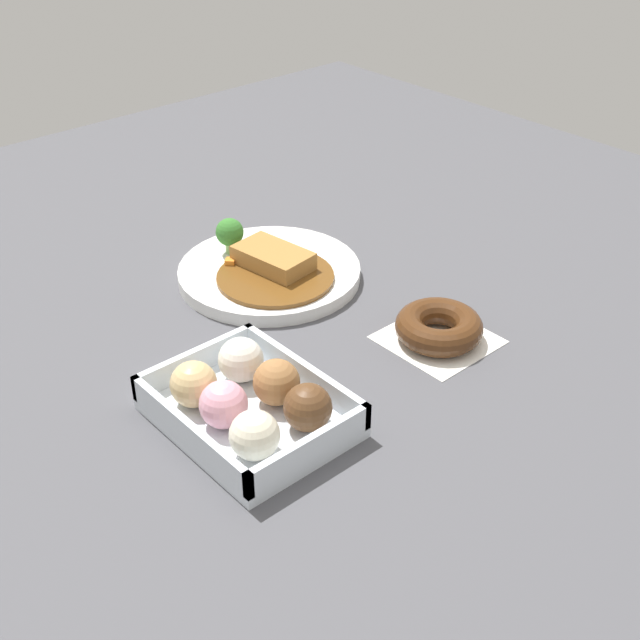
% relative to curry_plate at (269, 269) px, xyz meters
% --- Properties ---
extents(ground_plane, '(1.60, 1.60, 0.00)m').
position_rel_curry_plate_xyz_m(ground_plane, '(0.09, -0.01, -0.01)').
color(ground_plane, '#4C4C51').
extents(curry_plate, '(0.25, 0.25, 0.07)m').
position_rel_curry_plate_xyz_m(curry_plate, '(0.00, 0.00, 0.00)').
color(curry_plate, white).
rests_on(curry_plate, ground_plane).
extents(donut_box, '(0.20, 0.16, 0.06)m').
position_rel_curry_plate_xyz_m(donut_box, '(0.23, -0.20, 0.01)').
color(donut_box, silver).
rests_on(donut_box, ground_plane).
extents(chocolate_ring_donut, '(0.12, 0.12, 0.04)m').
position_rel_curry_plate_xyz_m(chocolate_ring_donut, '(0.25, 0.06, 0.00)').
color(chocolate_ring_donut, white).
rests_on(chocolate_ring_donut, ground_plane).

